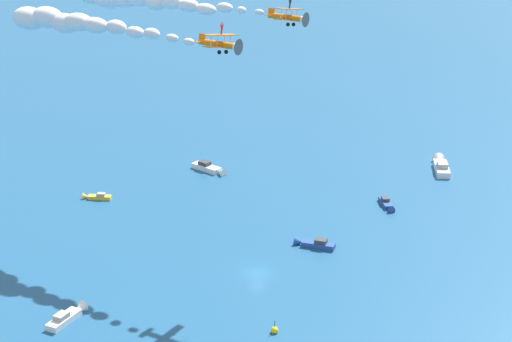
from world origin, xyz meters
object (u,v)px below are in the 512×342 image
object	(u,v)px
motorboat_near_centre	(68,316)
biplane_wingman	(220,43)
motorboat_outer_ring_b	(441,166)
wingwalker_lead	(290,2)
marker_buoy	(275,330)
motorboat_outer_ring_a	(96,197)
motorboat_inshore	(211,169)
wingwalker_wingman	(222,28)
motorboat_offshore	(313,244)
motorboat_far_stbd	(387,204)
biplane_lead	(289,17)

from	to	relation	value
motorboat_near_centre	biplane_wingman	size ratio (longest dim) A/B	1.06
motorboat_outer_ring_b	wingwalker_lead	bearing A→B (deg)	-24.91
marker_buoy	motorboat_outer_ring_a	bearing A→B (deg)	-129.59
motorboat_inshore	wingwalker_lead	xyz separation A→B (m)	(32.11, 24.49, 42.17)
motorboat_near_centre	wingwalker_wingman	world-z (taller)	wingwalker_wingman
motorboat_inshore	motorboat_offshore	xyz separation A→B (m)	(28.86, 28.33, -0.09)
biplane_wingman	wingwalker_wingman	xyz separation A→B (m)	(-0.38, 0.12, 2.15)
motorboat_inshore	motorboat_outer_ring_b	size ratio (longest dim) A/B	0.79
motorboat_offshore	biplane_wingman	distance (m)	45.33
motorboat_outer_ring_a	biplane_wingman	size ratio (longest dim) A/B	0.76
wingwalker_wingman	motorboat_inshore	bearing A→B (deg)	-158.92
motorboat_offshore	motorboat_outer_ring_a	size ratio (longest dim) A/B	1.27
motorboat_far_stbd	motorboat_offshore	distance (m)	22.86
motorboat_offshore	marker_buoy	bearing A→B (deg)	1.68
wingwalker_lead	biplane_wingman	size ratio (longest dim) A/B	0.24
wingwalker_lead	wingwalker_wingman	size ratio (longest dim) A/B	1.00
motorboat_inshore	motorboat_outer_ring_b	bearing A→B (deg)	107.39
marker_buoy	motorboat_inshore	bearing A→B (deg)	-153.27
motorboat_outer_ring_a	wingwalker_lead	xyz separation A→B (m)	(12.19, 41.30, 42.38)
motorboat_near_centre	motorboat_inshore	distance (m)	62.80
biplane_lead	biplane_wingman	bearing A→B (deg)	-18.92
motorboat_far_stbd	biplane_wingman	size ratio (longest dim) A/B	0.84
motorboat_outer_ring_b	biplane_wingman	world-z (taller)	biplane_wingman
biplane_wingman	wingwalker_wingman	world-z (taller)	wingwalker_wingman
motorboat_far_stbd	wingwalker_lead	distance (m)	50.49
biplane_lead	marker_buoy	bearing A→B (deg)	10.69
motorboat_outer_ring_b	biplane_wingman	bearing A→B (deg)	-23.34
motorboat_offshore	biplane_lead	distance (m)	40.46
motorboat_offshore	biplane_wingman	size ratio (longest dim) A/B	0.96
biplane_lead	biplane_wingman	size ratio (longest dim) A/B	1.00
wingwalker_lead	biplane_lead	bearing A→B (deg)	-17.06
motorboat_inshore	motorboat_offshore	size ratio (longest dim) A/B	1.17
motorboat_outer_ring_a	motorboat_near_centre	bearing A→B (deg)	20.02
motorboat_far_stbd	wingwalker_lead	world-z (taller)	wingwalker_lead
motorboat_outer_ring_a	motorboat_offshore	bearing A→B (deg)	78.80
motorboat_near_centre	motorboat_offshore	bearing A→B (deg)	138.98
motorboat_near_centre	motorboat_outer_ring_a	size ratio (longest dim) A/B	1.39
motorboat_near_centre	marker_buoy	xyz separation A→B (m)	(-4.84, 30.36, -0.21)
motorboat_offshore	biplane_wingman	bearing A→B (deg)	-25.47
motorboat_outer_ring_a	wingwalker_wingman	bearing A→B (deg)	50.99
motorboat_far_stbd	wingwalker_wingman	bearing A→B (deg)	-25.50
motorboat_near_centre	motorboat_outer_ring_b	size ratio (longest dim) A/B	0.74
motorboat_near_centre	motorboat_outer_ring_b	bearing A→B (deg)	148.52
wingwalker_lead	biplane_wingman	xyz separation A→B (m)	(17.02, -5.82, -2.88)
motorboat_far_stbd	motorboat_inshore	size ratio (longest dim) A/B	0.75
marker_buoy	wingwalker_wingman	xyz separation A→B (m)	(-9.20, -10.39, 41.69)
motorboat_far_stbd	motorboat_offshore	bearing A→B (deg)	-25.38
motorboat_near_centre	motorboat_outer_ring_a	world-z (taller)	motorboat_near_centre
motorboat_far_stbd	motorboat_outer_ring_a	xyz separation A→B (m)	(11.71, -54.93, -0.05)
biplane_lead	biplane_wingman	xyz separation A→B (m)	(16.64, -5.70, -0.73)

